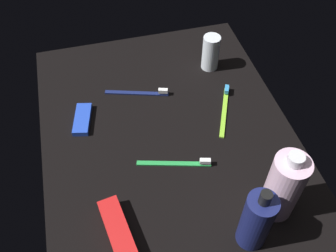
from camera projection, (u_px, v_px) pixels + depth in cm
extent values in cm
cube|color=black|center=(168.00, 135.00, 97.70)|extent=(84.00, 64.00, 1.20)
cylinder|color=navy|center=(256.00, 221.00, 73.26)|extent=(6.06, 6.06, 15.33)
cylinder|color=black|center=(265.00, 198.00, 66.32)|extent=(2.20, 2.20, 2.80)
cylinder|color=silver|center=(283.00, 187.00, 77.02)|extent=(7.37, 7.37, 17.33)
cylinder|color=silver|center=(296.00, 160.00, 69.55)|extent=(3.20, 3.20, 2.20)
cylinder|color=silver|center=(211.00, 53.00, 109.88)|extent=(4.98, 4.98, 10.81)
cube|color=green|center=(174.00, 163.00, 90.72)|extent=(6.01, 17.66, 0.90)
cube|color=white|center=(205.00, 161.00, 89.82)|extent=(1.76, 2.80, 1.20)
cube|color=navy|center=(137.00, 93.00, 106.23)|extent=(6.53, 17.53, 0.90)
cube|color=white|center=(163.00, 91.00, 105.19)|extent=(1.83, 2.81, 1.20)
cube|color=#8CD133|center=(224.00, 111.00, 101.64)|extent=(16.89, 8.52, 0.90)
cube|color=#338CCC|center=(227.00, 89.00, 105.59)|extent=(2.82, 2.08, 1.20)
cube|color=red|center=(120.00, 237.00, 77.50)|extent=(18.06, 7.03, 3.20)
cube|color=blue|center=(82.00, 119.00, 99.39)|extent=(11.03, 6.23, 1.50)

